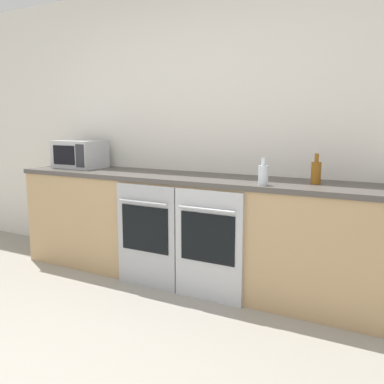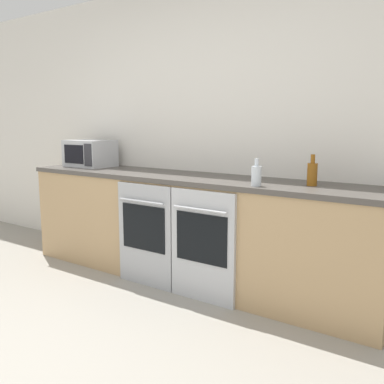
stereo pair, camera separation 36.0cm
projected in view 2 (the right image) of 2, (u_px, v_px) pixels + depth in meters
The scene contains 7 objects.
wall_back at pixel (210, 129), 3.82m from camera, with size 10.00×0.06×2.60m.
counter_back at pixel (189, 228), 3.68m from camera, with size 3.31×0.64×0.91m.
oven_left at pixel (145, 235), 3.55m from camera, with size 0.56×0.06×0.86m.
oven_right at pixel (202, 246), 3.22m from camera, with size 0.56×0.06×0.86m.
microwave at pixel (90, 153), 4.35m from camera, with size 0.46×0.35×0.27m.
bottle_clear at pixel (256, 175), 3.00m from camera, with size 0.07×0.07×0.19m.
bottle_amber at pixel (312, 173), 3.02m from camera, with size 0.07×0.07×0.22m.
Camera 2 is at (2.08, -1.05, 1.35)m, focal length 40.00 mm.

